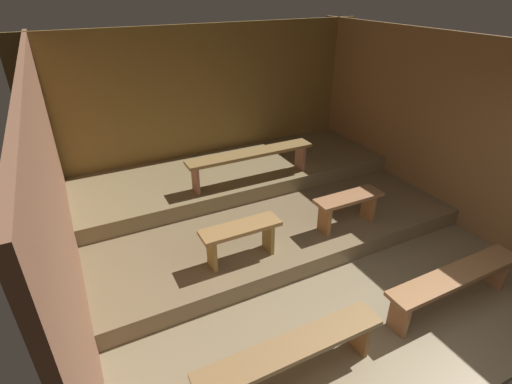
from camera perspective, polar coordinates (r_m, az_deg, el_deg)
The scene contains 11 objects.
ground at distance 5.89m, azimuth 3.70°, elevation -7.39°, with size 6.20×5.98×0.08m, color #7D6D50.
wall_back at distance 7.42m, azimuth -6.44°, elevation 12.55°, with size 6.20×0.06×2.78m, color olive.
wall_left at distance 4.55m, azimuth -26.83°, elevation -1.17°, with size 0.06×5.98×2.78m, color brown.
wall_right at distance 6.93m, azimuth 24.23°, elevation 9.05°, with size 0.06×5.98×2.78m, color olive.
platform_lower at distance 6.43m, azimuth -0.13°, elevation -2.19°, with size 5.40×3.46×0.25m, color brown.
platform_middle at distance 6.98m, azimuth -3.24°, elevation 2.74°, with size 5.40×1.79×0.25m, color olive.
bench_floor_left at distance 3.89m, azimuth 5.27°, elevation -22.28°, with size 1.88×0.31×0.49m.
bench_floor_right at distance 5.11m, azimuth 27.05°, elevation -11.33°, with size 1.88×0.31×0.49m.
bench_lower_left at distance 4.90m, azimuth -2.25°, elevation -6.20°, with size 1.03×0.31×0.49m.
bench_lower_right at distance 5.69m, azimuth 13.29°, elevation -1.66°, with size 1.03×0.31×0.49m.
bench_middle_center at distance 6.29m, azimuth -0.74°, elevation 5.15°, with size 2.14×0.31×0.49m.
Camera 1 is at (-2.50, -1.48, 3.41)m, focal length 27.42 mm.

